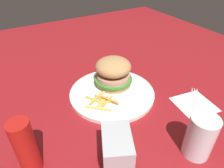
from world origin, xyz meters
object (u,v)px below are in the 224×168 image
object	(u,v)px
fork	(194,103)
drink_glass	(200,138)
napkin_dispenser	(117,152)
ketchup_bottle	(26,147)
sandwich	(113,72)
napkin	(194,104)
plate	(112,93)
fries_pile	(101,101)

from	to	relation	value
fork	drink_glass	xyz separation A→B (m)	(-0.14, -0.12, 0.05)
napkin_dispenser	ketchup_bottle	xyz separation A→B (m)	(-0.16, 0.09, 0.02)
sandwich	napkin_dispenser	size ratio (longest dim) A/B	1.33
napkin	fork	size ratio (longest dim) A/B	0.77
ketchup_bottle	drink_glass	bearing A→B (deg)	-24.17
plate	sandwich	distance (m)	0.07
plate	drink_glass	world-z (taller)	drink_glass
fork	napkin_dispenser	size ratio (longest dim) A/B	1.50
fries_pile	napkin	bearing A→B (deg)	-30.06
plate	fork	xyz separation A→B (m)	(0.19, -0.17, -0.00)
napkin	sandwich	bearing A→B (deg)	129.04
napkin_dispenser	ketchup_bottle	world-z (taller)	ketchup_bottle
napkin	ketchup_bottle	bearing A→B (deg)	176.07
sandwich	napkin	xyz separation A→B (m)	(0.17, -0.21, -0.06)
napkin	ketchup_bottle	world-z (taller)	ketchup_bottle
sandwich	fork	distance (m)	0.27
drink_glass	napkin_dispenser	bearing A→B (deg)	160.29
ketchup_bottle	napkin	bearing A→B (deg)	-3.93
fries_pile	napkin_dispenser	world-z (taller)	napkin_dispenser
fries_pile	fork	xyz separation A→B (m)	(0.25, -0.14, -0.01)
fork	drink_glass	bearing A→B (deg)	-138.48
fries_pile	napkin	xyz separation A→B (m)	(0.25, -0.14, -0.02)
plate	fork	distance (m)	0.26
sandwich	plate	bearing A→B (deg)	-125.88
drink_glass	napkin_dispenser	distance (m)	0.19
fries_pile	napkin	distance (m)	0.29
fries_pile	plate	bearing A→B (deg)	27.46
drink_glass	fries_pile	bearing A→B (deg)	112.90
fork	drink_glass	world-z (taller)	drink_glass
sandwich	ketchup_bottle	size ratio (longest dim) A/B	0.91
napkin	napkin_dispenser	world-z (taller)	napkin_dispenser
plate	fries_pile	distance (m)	0.06
napkin	napkin_dispenser	bearing A→B (deg)	-169.86
plate	drink_glass	size ratio (longest dim) A/B	2.51
fries_pile	napkin	world-z (taller)	fries_pile
sandwich	napkin_dispenser	xyz separation A→B (m)	(-0.15, -0.26, -0.01)
napkin	drink_glass	size ratio (longest dim) A/B	1.01
fork	napkin_dispenser	world-z (taller)	napkin_dispenser
plate	sandwich	xyz separation A→B (m)	(0.03, 0.04, 0.05)
fork	napkin_dispenser	xyz separation A→B (m)	(-0.32, -0.06, 0.04)
sandwich	napkin	distance (m)	0.27
plate	napkin_dispenser	bearing A→B (deg)	-118.15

